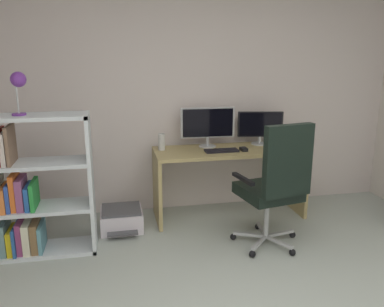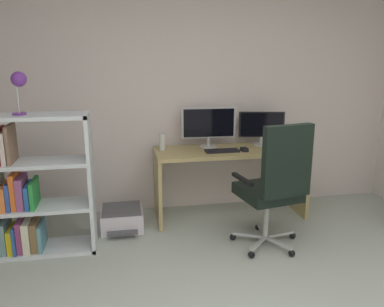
{
  "view_description": "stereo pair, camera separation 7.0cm",
  "coord_description": "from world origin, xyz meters",
  "px_view_note": "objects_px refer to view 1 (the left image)",
  "views": [
    {
      "loc": [
        -0.84,
        -1.52,
        1.72
      ],
      "look_at": [
        -0.11,
        2.03,
        0.79
      ],
      "focal_mm": 37.21,
      "sensor_mm": 36.0,
      "label": 1
    },
    {
      "loc": [
        -0.77,
        -1.54,
        1.72
      ],
      "look_at": [
        -0.11,
        2.03,
        0.79
      ],
      "focal_mm": 37.21,
      "sensor_mm": 36.0,
      "label": 2
    }
  ],
  "objects_px": {
    "monitor_secondary": "(260,126)",
    "keyboard": "(222,151)",
    "computer_mouse": "(244,149)",
    "office_chair": "(276,182)",
    "bookshelf": "(31,194)",
    "desktop_speaker": "(162,142)",
    "desk_lamp": "(18,83)",
    "desk": "(229,166)",
    "printer": "(122,219)",
    "monitor_main": "(208,124)"
  },
  "relations": [
    {
      "from": "desk",
      "to": "printer",
      "type": "xyz_separation_m",
      "value": [
        -1.14,
        -0.12,
        -0.44
      ]
    },
    {
      "from": "desktop_speaker",
      "to": "office_chair",
      "type": "relative_size",
      "value": 0.15
    },
    {
      "from": "monitor_secondary",
      "to": "keyboard",
      "type": "height_order",
      "value": "monitor_secondary"
    },
    {
      "from": "monitor_main",
      "to": "monitor_secondary",
      "type": "relative_size",
      "value": 1.18
    },
    {
      "from": "keyboard",
      "to": "desktop_speaker",
      "type": "xyz_separation_m",
      "value": [
        -0.59,
        0.19,
        0.07
      ]
    },
    {
      "from": "monitor_main",
      "to": "desktop_speaker",
      "type": "distance_m",
      "value": 0.52
    },
    {
      "from": "desk",
      "to": "desktop_speaker",
      "type": "xyz_separation_m",
      "value": [
        -0.7,
        0.1,
        0.27
      ]
    },
    {
      "from": "printer",
      "to": "monitor_main",
      "type": "bearing_deg",
      "value": 16.07
    },
    {
      "from": "monitor_secondary",
      "to": "office_chair",
      "type": "bearing_deg",
      "value": -102.57
    },
    {
      "from": "monitor_secondary",
      "to": "keyboard",
      "type": "distance_m",
      "value": 0.58
    },
    {
      "from": "desktop_speaker",
      "to": "monitor_secondary",
      "type": "bearing_deg",
      "value": 2.52
    },
    {
      "from": "desktop_speaker",
      "to": "office_chair",
      "type": "bearing_deg",
      "value": -46.4
    },
    {
      "from": "monitor_secondary",
      "to": "computer_mouse",
      "type": "distance_m",
      "value": 0.41
    },
    {
      "from": "desk",
      "to": "monitor_main",
      "type": "relative_size",
      "value": 2.73
    },
    {
      "from": "monitor_secondary",
      "to": "bookshelf",
      "type": "height_order",
      "value": "bookshelf"
    },
    {
      "from": "monitor_secondary",
      "to": "printer",
      "type": "xyz_separation_m",
      "value": [
        -1.52,
        -0.27,
        -0.84
      ]
    },
    {
      "from": "keyboard",
      "to": "desktop_speaker",
      "type": "relative_size",
      "value": 2.0
    },
    {
      "from": "monitor_secondary",
      "to": "bookshelf",
      "type": "distance_m",
      "value": 2.39
    },
    {
      "from": "desk",
      "to": "monitor_secondary",
      "type": "relative_size",
      "value": 3.24
    },
    {
      "from": "office_chair",
      "to": "desk_lamp",
      "type": "relative_size",
      "value": 3.34
    },
    {
      "from": "monitor_secondary",
      "to": "printer",
      "type": "relative_size",
      "value": 1.03
    },
    {
      "from": "monitor_secondary",
      "to": "desktop_speaker",
      "type": "distance_m",
      "value": 1.09
    },
    {
      "from": "printer",
      "to": "desk",
      "type": "bearing_deg",
      "value": 6.1
    },
    {
      "from": "monitor_main",
      "to": "desktop_speaker",
      "type": "xyz_separation_m",
      "value": [
        -0.5,
        -0.05,
        -0.16
      ]
    },
    {
      "from": "computer_mouse",
      "to": "office_chair",
      "type": "distance_m",
      "value": 0.72
    },
    {
      "from": "desk",
      "to": "desktop_speaker",
      "type": "distance_m",
      "value": 0.76
    },
    {
      "from": "office_chair",
      "to": "monitor_main",
      "type": "bearing_deg",
      "value": 111.18
    },
    {
      "from": "bookshelf",
      "to": "printer",
      "type": "xyz_separation_m",
      "value": [
        0.76,
        0.33,
        -0.44
      ]
    },
    {
      "from": "computer_mouse",
      "to": "desktop_speaker",
      "type": "bearing_deg",
      "value": 163.56
    },
    {
      "from": "office_chair",
      "to": "desk_lamp",
      "type": "distance_m",
      "value": 2.27
    },
    {
      "from": "desk",
      "to": "bookshelf",
      "type": "xyz_separation_m",
      "value": [
        -1.9,
        -0.45,
        -0.0
      ]
    },
    {
      "from": "monitor_main",
      "to": "monitor_secondary",
      "type": "distance_m",
      "value": 0.59
    },
    {
      "from": "office_chair",
      "to": "bookshelf",
      "type": "distance_m",
      "value": 2.1
    },
    {
      "from": "desk_lamp",
      "to": "monitor_secondary",
      "type": "bearing_deg",
      "value": 14.72
    },
    {
      "from": "office_chair",
      "to": "printer",
      "type": "xyz_separation_m",
      "value": [
        -1.31,
        0.69,
        -0.52
      ]
    },
    {
      "from": "bookshelf",
      "to": "office_chair",
      "type": "bearing_deg",
      "value": -9.88
    },
    {
      "from": "desktop_speaker",
      "to": "bookshelf",
      "type": "relative_size",
      "value": 0.14
    },
    {
      "from": "desk",
      "to": "keyboard",
      "type": "xyz_separation_m",
      "value": [
        -0.11,
        -0.09,
        0.2
      ]
    },
    {
      "from": "desktop_speaker",
      "to": "computer_mouse",
      "type": "bearing_deg",
      "value": -13.96
    },
    {
      "from": "computer_mouse",
      "to": "bookshelf",
      "type": "bearing_deg",
      "value": -172.65
    },
    {
      "from": "monitor_secondary",
      "to": "desktop_speaker",
      "type": "bearing_deg",
      "value": -177.48
    },
    {
      "from": "keyboard",
      "to": "printer",
      "type": "bearing_deg",
      "value": -178.96
    },
    {
      "from": "desk",
      "to": "computer_mouse",
      "type": "height_order",
      "value": "computer_mouse"
    },
    {
      "from": "monitor_main",
      "to": "bookshelf",
      "type": "relative_size",
      "value": 0.47
    },
    {
      "from": "monitor_secondary",
      "to": "desk_lamp",
      "type": "distance_m",
      "value": 2.42
    },
    {
      "from": "desk_lamp",
      "to": "printer",
      "type": "distance_m",
      "value": 1.6
    },
    {
      "from": "monitor_main",
      "to": "printer",
      "type": "bearing_deg",
      "value": -163.93
    },
    {
      "from": "keyboard",
      "to": "office_chair",
      "type": "bearing_deg",
      "value": -69.56
    },
    {
      "from": "desk",
      "to": "desktop_speaker",
      "type": "bearing_deg",
      "value": 171.82
    },
    {
      "from": "desk_lamp",
      "to": "office_chair",
      "type": "bearing_deg",
      "value": -9.86
    }
  ]
}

